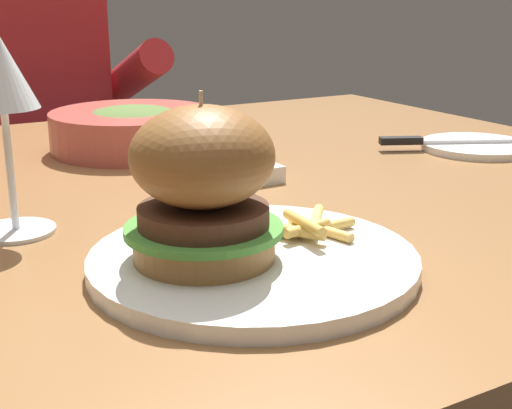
{
  "coord_description": "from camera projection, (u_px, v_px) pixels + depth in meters",
  "views": [
    {
      "loc": [
        -0.3,
        -0.74,
        0.96
      ],
      "look_at": [
        -0.01,
        -0.24,
        0.78
      ],
      "focal_mm": 50.0,
      "sensor_mm": 36.0,
      "label": 1
    }
  ],
  "objects": [
    {
      "name": "fries_pile",
      "position": [
        305.0,
        227.0,
        0.62
      ],
      "size": [
        0.09,
        0.07,
        0.02
      ],
      "color": "#EABC5B",
      "rests_on": "main_plate"
    },
    {
      "name": "wine_glass",
      "position": [
        1.0,
        83.0,
        0.63
      ],
      "size": [
        0.07,
        0.07,
        0.19
      ],
      "color": "silver",
      "rests_on": "dining_table"
    },
    {
      "name": "main_plate",
      "position": [
        253.0,
        261.0,
        0.58
      ],
      "size": [
        0.27,
        0.27,
        0.01
      ],
      "primitive_type": "cylinder",
      "color": "white",
      "rests_on": "dining_table"
    },
    {
      "name": "burger_sandwich",
      "position": [
        203.0,
        184.0,
        0.55
      ],
      "size": [
        0.13,
        0.13,
        0.13
      ],
      "color": "#9E6B38",
      "rests_on": "main_plate"
    },
    {
      "name": "soup_bowl",
      "position": [
        133.0,
        129.0,
        1.01
      ],
      "size": [
        0.23,
        0.23,
        0.06
      ],
      "color": "#B24C42",
      "rests_on": "dining_table"
    },
    {
      "name": "diner_person",
      "position": [
        23.0,
        183.0,
        1.51
      ],
      "size": [
        0.51,
        0.36,
        1.18
      ],
      "color": "#282833",
      "rests_on": "ground"
    },
    {
      "name": "table_knife",
      "position": [
        442.0,
        141.0,
        1.01
      ],
      "size": [
        0.21,
        0.11,
        0.01
      ],
      "color": "silver",
      "rests_on": "bread_plate"
    },
    {
      "name": "butter_dish",
      "position": [
        244.0,
        172.0,
        0.84
      ],
      "size": [
        0.08,
        0.06,
        0.04
      ],
      "color": "white",
      "rests_on": "dining_table"
    },
    {
      "name": "bread_plate",
      "position": [
        477.0,
        146.0,
        1.01
      ],
      "size": [
        0.16,
        0.16,
        0.01
      ],
      "primitive_type": "cylinder",
      "color": "white",
      "rests_on": "dining_table"
    },
    {
      "name": "dining_table",
      "position": [
        161.0,
        253.0,
        0.84
      ],
      "size": [
        1.32,
        0.99,
        0.74
      ],
      "color": "brown",
      "rests_on": "ground"
    }
  ]
}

